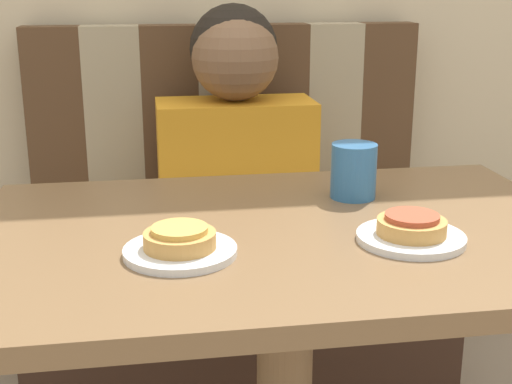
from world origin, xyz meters
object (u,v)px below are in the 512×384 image
at_px(plate_right, 411,238).
at_px(pizza_left, 180,238).
at_px(person, 235,135).
at_px(pizza_right, 412,225).
at_px(drinking_cup, 354,171).
at_px(plate_left, 180,251).

height_order(plate_right, pizza_left, pizza_left).
height_order(person, pizza_right, person).
distance_m(plate_right, pizza_right, 0.02).
bearing_deg(pizza_right, person, 103.88).
relative_size(plate_right, drinking_cup, 1.66).
bearing_deg(pizza_left, pizza_right, 0.00).
distance_m(pizza_left, pizza_right, 0.37).
xyz_separation_m(plate_left, drinking_cup, (0.34, 0.25, 0.05)).
bearing_deg(person, pizza_left, -103.88).
bearing_deg(plate_right, drinking_cup, 95.46).
height_order(plate_left, plate_right, same).
bearing_deg(person, pizza_right, -76.12).
distance_m(plate_right, pizza_left, 0.37).
bearing_deg(plate_left, pizza_right, 0.00).
xyz_separation_m(person, plate_right, (0.18, -0.75, -0.01)).
xyz_separation_m(plate_right, drinking_cup, (-0.02, 0.25, 0.05)).
relative_size(plate_left, pizza_right, 1.57).
bearing_deg(pizza_left, plate_right, -0.00).
bearing_deg(pizza_right, plate_left, -180.00).
distance_m(person, pizza_left, 0.77).
distance_m(plate_right, drinking_cup, 0.25).
relative_size(plate_right, pizza_right, 1.57).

